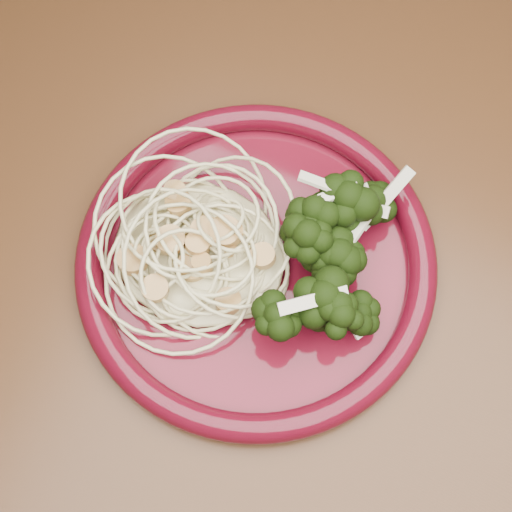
{
  "coord_description": "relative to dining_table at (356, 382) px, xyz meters",
  "views": [
    {
      "loc": [
        -0.02,
        -0.16,
        1.3
      ],
      "look_at": [
        -0.11,
        0.03,
        0.77
      ],
      "focal_mm": 50.0,
      "sensor_mm": 36.0,
      "label": 1
    }
  ],
  "objects": [
    {
      "name": "broccoli_pile",
      "position": [
        -0.06,
        0.05,
        0.13
      ],
      "size": [
        0.12,
        0.16,
        0.05
      ],
      "primitive_type": "ellipsoid",
      "rotation": [
        0.0,
        0.0,
        0.3
      ],
      "color": "black",
      "rests_on": "dinner_plate"
    },
    {
      "name": "dining_table",
      "position": [
        0.0,
        0.0,
        0.0
      ],
      "size": [
        1.2,
        0.8,
        0.75
      ],
      "color": "#472814",
      "rests_on": "ground"
    },
    {
      "name": "dinner_plate",
      "position": [
        -0.11,
        0.03,
        0.11
      ],
      "size": [
        0.37,
        0.37,
        0.02
      ],
      "rotation": [
        0.0,
        0.0,
        0.3
      ],
      "color": "#500A18",
      "rests_on": "dining_table"
    },
    {
      "name": "spaghetti_pile",
      "position": [
        -0.16,
        0.02,
        0.12
      ],
      "size": [
        0.17,
        0.16,
        0.03
      ],
      "primitive_type": "ellipsoid",
      "rotation": [
        0.0,
        0.0,
        0.3
      ],
      "color": "beige",
      "rests_on": "dinner_plate"
    },
    {
      "name": "onion_garnish",
      "position": [
        -0.06,
        0.05,
        0.16
      ],
      "size": [
        0.09,
        0.11,
        0.05
      ],
      "primitive_type": null,
      "rotation": [
        0.0,
        0.0,
        0.3
      ],
      "color": "beige",
      "rests_on": "broccoli_pile"
    },
    {
      "name": "scallop_cluster",
      "position": [
        -0.16,
        0.02,
        0.16
      ],
      "size": [
        0.14,
        0.14,
        0.04
      ],
      "primitive_type": null,
      "rotation": [
        0.0,
        0.0,
        0.3
      ],
      "color": "tan",
      "rests_on": "spaghetti_pile"
    }
  ]
}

